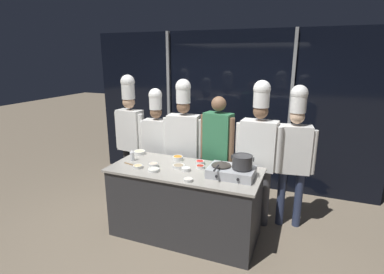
% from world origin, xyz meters
% --- Properties ---
extents(ground_plane, '(24.00, 24.00, 0.00)m').
position_xyz_m(ground_plane, '(0.00, 0.00, 0.00)').
color(ground_plane, '#7F705B').
extents(window_wall_back, '(5.12, 0.09, 2.70)m').
position_xyz_m(window_wall_back, '(0.00, 1.86, 1.35)').
color(window_wall_back, black).
rests_on(window_wall_back, ground_plane).
extents(demo_counter, '(1.90, 0.83, 0.92)m').
position_xyz_m(demo_counter, '(0.00, 0.00, 0.46)').
color(demo_counter, '#2D2D30').
rests_on(demo_counter, ground_plane).
extents(portable_stove, '(0.54, 0.38, 0.12)m').
position_xyz_m(portable_stove, '(0.60, -0.01, 0.98)').
color(portable_stove, '#B2B5BA').
rests_on(portable_stove, demo_counter).
extents(frying_pan, '(0.23, 0.41, 0.05)m').
position_xyz_m(frying_pan, '(0.48, -0.02, 1.06)').
color(frying_pan, '#38332D').
rests_on(frying_pan, portable_stove).
extents(stock_pot, '(0.26, 0.23, 0.15)m').
position_xyz_m(stock_pot, '(0.72, -0.01, 1.12)').
color(stock_pot, '#333335').
rests_on(stock_pot, portable_stove).
extents(squeeze_bottle_clear, '(0.06, 0.06, 0.16)m').
position_xyz_m(squeeze_bottle_clear, '(-0.77, 0.02, 0.99)').
color(squeeze_bottle_clear, white).
rests_on(squeeze_bottle_clear, demo_counter).
extents(prep_bowl_rice, '(0.11, 0.11, 0.05)m').
position_xyz_m(prep_bowl_rice, '(0.04, -0.06, 0.95)').
color(prep_bowl_rice, white).
rests_on(prep_bowl_rice, demo_counter).
extents(prep_bowl_ginger, '(0.13, 0.13, 0.04)m').
position_xyz_m(prep_bowl_ginger, '(-0.56, -0.19, 0.94)').
color(prep_bowl_ginger, white).
rests_on(prep_bowl_ginger, demo_counter).
extents(prep_bowl_mushrooms, '(0.16, 0.16, 0.04)m').
position_xyz_m(prep_bowl_mushrooms, '(-0.09, 0.01, 0.94)').
color(prep_bowl_mushrooms, white).
rests_on(prep_bowl_mushrooms, demo_counter).
extents(prep_bowl_chicken, '(0.12, 0.12, 0.05)m').
position_xyz_m(prep_bowl_chicken, '(-0.39, -0.08, 0.95)').
color(prep_bowl_chicken, white).
rests_on(prep_bowl_chicken, demo_counter).
extents(prep_bowl_carrots, '(0.14, 0.14, 0.06)m').
position_xyz_m(prep_bowl_carrots, '(-0.21, 0.26, 0.95)').
color(prep_bowl_carrots, white).
rests_on(prep_bowl_carrots, demo_counter).
extents(prep_bowl_garlic, '(0.14, 0.14, 0.03)m').
position_xyz_m(prep_bowl_garlic, '(-0.32, -0.21, 0.94)').
color(prep_bowl_garlic, white).
rests_on(prep_bowl_garlic, demo_counter).
extents(prep_bowl_noodles, '(0.17, 0.17, 0.05)m').
position_xyz_m(prep_bowl_noodles, '(-0.83, 0.29, 0.95)').
color(prep_bowl_noodles, white).
rests_on(prep_bowl_noodles, demo_counter).
extents(prep_bowl_onion, '(0.10, 0.10, 0.03)m').
position_xyz_m(prep_bowl_onion, '(0.18, -0.33, 0.94)').
color(prep_bowl_onion, white).
rests_on(prep_bowl_onion, demo_counter).
extents(prep_bowl_bell_pepper, '(0.12, 0.12, 0.05)m').
position_xyz_m(prep_bowl_bell_pepper, '(0.12, 0.22, 0.95)').
color(prep_bowl_bell_pepper, white).
rests_on(prep_bowl_bell_pepper, demo_counter).
extents(prep_bowl_chili_flakes, '(0.11, 0.11, 0.04)m').
position_xyz_m(prep_bowl_chili_flakes, '(0.17, 0.09, 0.94)').
color(prep_bowl_chili_flakes, white).
rests_on(prep_bowl_chili_flakes, demo_counter).
extents(serving_spoon_slotted, '(0.20, 0.07, 0.02)m').
position_xyz_m(serving_spoon_slotted, '(-0.68, -0.13, 0.93)').
color(serving_spoon_slotted, olive).
rests_on(serving_spoon_slotted, demo_counter).
extents(chef_head, '(0.53, 0.25, 2.01)m').
position_xyz_m(chef_head, '(-1.26, 0.73, 1.18)').
color(chef_head, '#232326').
rests_on(chef_head, ground_plane).
extents(chef_sous, '(0.51, 0.23, 1.82)m').
position_xyz_m(chef_sous, '(-0.76, 0.69, 1.07)').
color(chef_sous, '#4C4C51').
rests_on(chef_sous, ground_plane).
extents(chef_line, '(0.59, 0.29, 1.97)m').
position_xyz_m(chef_line, '(-0.29, 0.65, 1.14)').
color(chef_line, '#232326').
rests_on(chef_line, ground_plane).
extents(person_guest, '(0.50, 0.27, 1.76)m').
position_xyz_m(person_guest, '(0.23, 0.63, 1.08)').
color(person_guest, '#232326').
rests_on(person_guest, ground_plane).
extents(chef_pastry, '(0.61, 0.27, 1.99)m').
position_xyz_m(chef_pastry, '(0.80, 0.63, 1.14)').
color(chef_pastry, '#4C4C51').
rests_on(chef_pastry, ground_plane).
extents(chef_apprentice, '(0.54, 0.27, 1.94)m').
position_xyz_m(chef_apprentice, '(1.24, 0.74, 1.13)').
color(chef_apprentice, '#2D3856').
rests_on(chef_apprentice, ground_plane).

